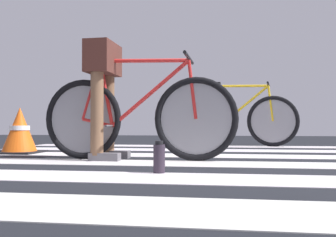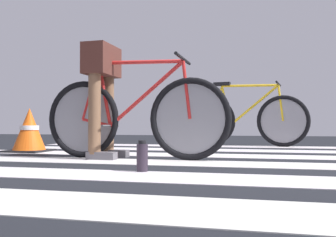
{
  "view_description": "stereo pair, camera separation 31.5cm",
  "coord_description": "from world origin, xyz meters",
  "px_view_note": "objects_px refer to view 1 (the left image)",
  "views": [
    {
      "loc": [
        -0.03,
        -3.13,
        0.33
      ],
      "look_at": [
        -0.52,
        0.43,
        0.39
      ],
      "focal_mm": 38.43,
      "sensor_mm": 36.0,
      "label": 1
    },
    {
      "loc": [
        0.29,
        -3.13,
        0.33
      ],
      "look_at": [
        -0.52,
        0.43,
        0.39
      ],
      "focal_mm": 38.43,
      "sensor_mm": 36.0,
      "label": 2
    }
  ],
  "objects_px": {
    "bicycle_2_of_2": "(236,119)",
    "traffic_cone": "(20,131)",
    "bicycle_1_of_2": "(137,116)",
    "cyclist_1_of_2": "(104,84)",
    "water_bottle": "(159,158)"
  },
  "relations": [
    {
      "from": "bicycle_2_of_2",
      "to": "traffic_cone",
      "type": "height_order",
      "value": "bicycle_2_of_2"
    },
    {
      "from": "traffic_cone",
      "to": "bicycle_1_of_2",
      "type": "bearing_deg",
      "value": -21.13
    },
    {
      "from": "bicycle_1_of_2",
      "to": "bicycle_2_of_2",
      "type": "height_order",
      "value": "same"
    },
    {
      "from": "traffic_cone",
      "to": "cyclist_1_of_2",
      "type": "bearing_deg",
      "value": -25.7
    },
    {
      "from": "bicycle_2_of_2",
      "to": "traffic_cone",
      "type": "xyz_separation_m",
      "value": [
        -2.38,
        -1.66,
        -0.15
      ]
    },
    {
      "from": "bicycle_1_of_2",
      "to": "cyclist_1_of_2",
      "type": "distance_m",
      "value": 0.42
    },
    {
      "from": "cyclist_1_of_2",
      "to": "bicycle_2_of_2",
      "type": "height_order",
      "value": "cyclist_1_of_2"
    },
    {
      "from": "bicycle_1_of_2",
      "to": "water_bottle",
      "type": "distance_m",
      "value": 0.93
    },
    {
      "from": "cyclist_1_of_2",
      "to": "traffic_cone",
      "type": "relative_size",
      "value": 2.08
    },
    {
      "from": "bicycle_1_of_2",
      "to": "cyclist_1_of_2",
      "type": "relative_size",
      "value": 1.67
    },
    {
      "from": "bicycle_1_of_2",
      "to": "traffic_cone",
      "type": "xyz_separation_m",
      "value": [
        -1.42,
        0.55,
        -0.15
      ]
    },
    {
      "from": "water_bottle",
      "to": "traffic_cone",
      "type": "xyz_separation_m",
      "value": [
        -1.75,
        1.37,
        0.14
      ]
    },
    {
      "from": "bicycle_1_of_2",
      "to": "water_bottle",
      "type": "bearing_deg",
      "value": -65.42
    },
    {
      "from": "bicycle_1_of_2",
      "to": "traffic_cone",
      "type": "bearing_deg",
      "value": 161.63
    },
    {
      "from": "cyclist_1_of_2",
      "to": "water_bottle",
      "type": "height_order",
      "value": "cyclist_1_of_2"
    }
  ]
}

